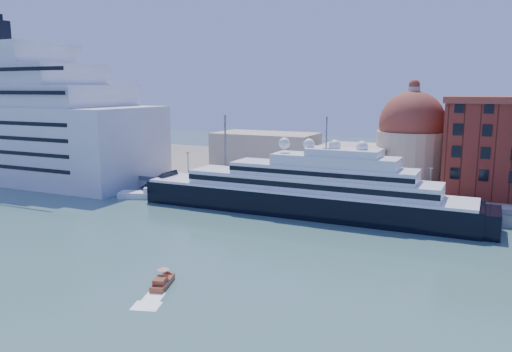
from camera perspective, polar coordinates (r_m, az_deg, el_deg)
The scene contains 9 objects.
ground at distance 91.65m, azimuth -2.39°, elevation -7.21°, with size 400.00×400.00×0.00m, color #335856.
quay at distance 121.49m, azimuth 5.06°, elevation -2.33°, with size 180.00×10.00×2.50m, color gray.
land at distance 159.99m, azimuth 10.15°, elevation 0.44°, with size 260.00×72.00×2.00m, color slate.
quay_fence at distance 116.98m, azimuth 4.31°, elevation -1.87°, with size 180.00×0.10×1.20m, color slate.
superyacht at distance 110.19m, azimuth 3.94°, elevation -1.97°, with size 83.24×11.54×24.88m.
service_barge at distance 127.93m, azimuth -12.43°, elevation -2.09°, with size 13.65×8.41×2.91m.
water_taxi at distance 71.81m, azimuth -10.67°, elevation -11.79°, with size 3.56×6.01×2.71m.
church at distance 140.45m, azimuth 10.94°, elevation 3.19°, with size 66.00×18.00×25.50m.
lamp_posts at distance 123.29m, azimuth -0.69°, elevation 1.95°, with size 120.80×2.40×18.00m.
Camera 1 is at (40.76, -77.50, 27.07)m, focal length 35.00 mm.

